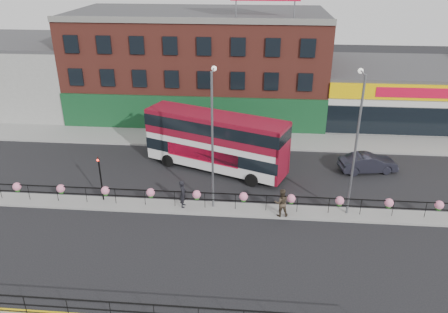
# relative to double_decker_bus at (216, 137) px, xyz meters

# --- Properties ---
(ground) EXTENTS (120.00, 120.00, 0.00)m
(ground) POSITION_rel_double_decker_bus_xyz_m (0.86, -5.94, -2.76)
(ground) COLOR black
(ground) RESTS_ON ground
(north_pavement) EXTENTS (60.00, 4.00, 0.15)m
(north_pavement) POSITION_rel_double_decker_bus_xyz_m (0.86, 6.06, -2.69)
(north_pavement) COLOR gray
(north_pavement) RESTS_ON ground
(median) EXTENTS (60.00, 1.60, 0.15)m
(median) POSITION_rel_double_decker_bus_xyz_m (0.86, -5.94, -2.69)
(median) COLOR gray
(median) RESTS_ON ground
(brick_building) EXTENTS (25.00, 12.21, 10.30)m
(brick_building) POSITION_rel_double_decker_bus_xyz_m (-3.14, 14.01, 2.37)
(brick_building) COLOR brown
(brick_building) RESTS_ON ground
(supermarket) EXTENTS (15.00, 12.25, 5.30)m
(supermarket) POSITION_rel_double_decker_bus_xyz_m (16.86, 13.96, -0.11)
(supermarket) COLOR silver
(supermarket) RESTS_ON ground
(warehouse_west) EXTENTS (15.50, 12.00, 7.30)m
(warehouse_west) POSITION_rel_double_decker_bus_xyz_m (-23.39, 14.06, 0.89)
(warehouse_west) COLOR gray
(warehouse_west) RESTS_ON ground
(median_railing) EXTENTS (30.04, 0.56, 1.23)m
(median_railing) POSITION_rel_double_decker_bus_xyz_m (0.86, -5.94, -1.71)
(median_railing) COLOR black
(median_railing) RESTS_ON median
(south_railing) EXTENTS (20.04, 0.05, 1.12)m
(south_railing) POSITION_rel_double_decker_bus_xyz_m (-1.14, -16.04, -1.80)
(south_railing) COLOR black
(south_railing) RESTS_ON south_pavement
(double_decker_bus) EXTENTS (11.28, 6.55, 4.49)m
(double_decker_bus) POSITION_rel_double_decker_bus_xyz_m (0.00, 0.00, 0.00)
(double_decker_bus) COLOR white
(double_decker_bus) RESTS_ON ground
(car) EXTENTS (3.18, 4.95, 1.44)m
(car) POSITION_rel_double_decker_bus_xyz_m (11.68, 0.65, -2.04)
(car) COLOR #242430
(car) RESTS_ON ground
(pedestrian_a) EXTENTS (0.76, 0.55, 1.91)m
(pedestrian_a) POSITION_rel_double_decker_bus_xyz_m (-1.58, -5.93, -1.66)
(pedestrian_a) COLOR black
(pedestrian_a) RESTS_ON median
(pedestrian_b) EXTENTS (1.11, 0.96, 1.88)m
(pedestrian_b) POSITION_rel_double_decker_bus_xyz_m (4.80, -6.49, -1.67)
(pedestrian_b) COLOR #413528
(pedestrian_b) RESTS_ON median
(lamp_column_west) EXTENTS (0.32, 1.59, 9.04)m
(lamp_column_west) POSITION_rel_double_decker_bus_xyz_m (0.38, -5.52, 2.75)
(lamp_column_west) COLOR slate
(lamp_column_west) RESTS_ON median
(lamp_column_east) EXTENTS (0.33, 1.59, 9.09)m
(lamp_column_east) POSITION_rel_double_decker_bus_xyz_m (9.06, -5.58, 2.78)
(lamp_column_east) COLOR slate
(lamp_column_east) RESTS_ON median
(traffic_light_median) EXTENTS (0.15, 0.28, 3.65)m
(traffic_light_median) POSITION_rel_double_decker_bus_xyz_m (-7.14, -5.55, -0.29)
(traffic_light_median) COLOR black
(traffic_light_median) RESTS_ON median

